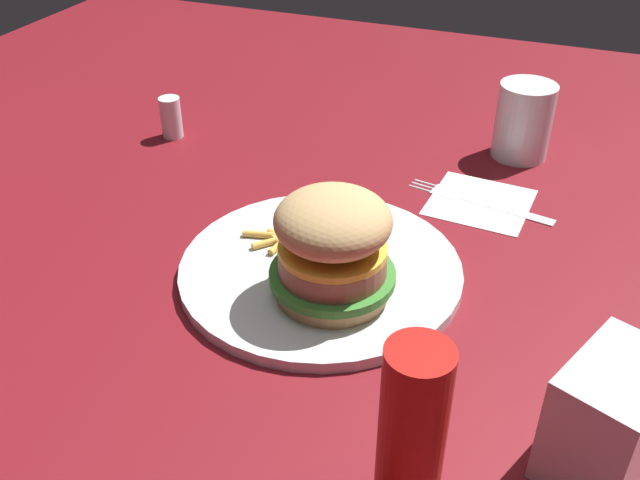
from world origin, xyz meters
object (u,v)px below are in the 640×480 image
at_px(plate, 320,270).
at_px(salt_shaker, 171,117).
at_px(napkin, 480,202).
at_px(fork, 479,200).
at_px(ketchup_bottle, 412,432).
at_px(napkin_dispenser, 608,419).
at_px(sandwich, 333,246).
at_px(fries_pile, 296,234).
at_px(drink_glass, 523,125).

xyz_separation_m(plate, salt_shaker, (-0.30, 0.22, 0.02)).
distance_m(napkin, fork, 0.00).
relative_size(plate, ketchup_bottle, 2.03).
xyz_separation_m(napkin, napkin_dispenser, (0.15, -0.34, 0.05)).
xyz_separation_m(plate, napkin, (0.12, 0.20, -0.01)).
xyz_separation_m(napkin, salt_shaker, (-0.42, 0.02, 0.03)).
distance_m(sandwich, napkin_dispenser, 0.26).
distance_m(fries_pile, napkin_dispenser, 0.36).
xyz_separation_m(ketchup_bottle, salt_shaker, (-0.45, 0.44, -0.04)).
xyz_separation_m(plate, napkin_dispenser, (0.27, -0.14, 0.04)).
relative_size(drink_glass, ketchup_bottle, 0.70).
bearing_deg(ketchup_bottle, fork, 94.27).
height_order(fries_pile, napkin, fries_pile).
bearing_deg(salt_shaker, drink_glass, 14.65).
bearing_deg(fork, plate, -120.77).
bearing_deg(napkin_dispenser, plate, 85.01).
relative_size(fries_pile, salt_shaker, 1.89).
bearing_deg(napkin_dispenser, fork, 46.24).
relative_size(plate, fork, 1.60).
height_order(fork, ketchup_bottle, ketchup_bottle).
height_order(napkin, ketchup_bottle, ketchup_bottle).
distance_m(napkin, ketchup_bottle, 0.42).
xyz_separation_m(plate, sandwich, (0.03, -0.04, 0.06)).
distance_m(sandwich, ketchup_bottle, 0.22).
bearing_deg(napkin_dispenser, napkin, 46.04).
relative_size(drink_glass, napkin_dispenser, 1.03).
distance_m(fork, drink_glass, 0.14).
bearing_deg(plate, salt_shaker, 143.90).
height_order(napkin, fork, fork).
bearing_deg(drink_glass, fries_pile, -121.48).
height_order(sandwich, fries_pile, sandwich).
bearing_deg(fork, sandwich, -111.41).
relative_size(ketchup_bottle, salt_shaker, 2.48).
xyz_separation_m(napkin, ketchup_bottle, (0.03, -0.41, 0.07)).
relative_size(plate, drink_glass, 2.90).
bearing_deg(plate, sandwich, -53.70).
relative_size(sandwich, salt_shaker, 2.11).
height_order(sandwich, ketchup_bottle, ketchup_bottle).
height_order(fork, drink_glass, drink_glass).
height_order(drink_glass, napkin_dispenser, drink_glass).
distance_m(plate, ketchup_bottle, 0.27).
relative_size(plate, sandwich, 2.39).
bearing_deg(fries_pile, fork, 45.38).
distance_m(napkin, napkin_dispenser, 0.37).
xyz_separation_m(drink_glass, salt_shaker, (-0.44, -0.12, -0.01)).
distance_m(plate, sandwich, 0.07).
bearing_deg(napkin_dispenser, fries_pile, 82.84).
bearing_deg(salt_shaker, sandwich, -37.95).
bearing_deg(sandwich, fork, 68.59).
bearing_deg(sandwich, plate, 126.30).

